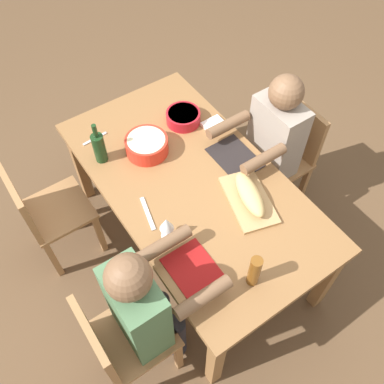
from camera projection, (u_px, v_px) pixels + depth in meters
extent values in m
plane|color=brown|center=(192.00, 242.00, 3.10)|extent=(8.00, 8.00, 0.00)
cube|color=olive|center=(192.00, 183.00, 2.52)|extent=(1.78, 0.96, 0.04)
cube|color=olive|center=(80.00, 165.00, 3.08)|extent=(0.07, 0.07, 0.70)
cube|color=olive|center=(215.00, 361.00, 2.28)|extent=(0.07, 0.07, 0.70)
cube|color=olive|center=(176.00, 119.00, 3.36)|extent=(0.07, 0.07, 0.70)
cube|color=olive|center=(327.00, 279.00, 2.56)|extent=(0.07, 0.07, 0.70)
cube|color=#9E7044|center=(58.00, 210.00, 2.75)|extent=(0.40, 0.40, 0.03)
cube|color=#9E7044|center=(20.00, 205.00, 2.51)|extent=(0.38, 0.04, 0.40)
cube|color=#9E7044|center=(78.00, 200.00, 3.07)|extent=(0.04, 0.04, 0.42)
cube|color=#9E7044|center=(100.00, 233.00, 2.90)|extent=(0.04, 0.04, 0.42)
cube|color=#9E7044|center=(34.00, 223.00, 2.95)|extent=(0.04, 0.04, 0.42)
cube|color=#9E7044|center=(53.00, 259.00, 2.79)|extent=(0.04, 0.04, 0.42)
cube|color=#9E7044|center=(133.00, 335.00, 2.27)|extent=(0.40, 0.40, 0.03)
cube|color=#9E7044|center=(96.00, 343.00, 2.04)|extent=(0.38, 0.04, 0.40)
cube|color=#9E7044|center=(148.00, 308.00, 2.59)|extent=(0.04, 0.04, 0.42)
cube|color=#9E7044|center=(178.00, 355.00, 2.43)|extent=(0.04, 0.04, 0.42)
cube|color=#9E7044|center=(98.00, 340.00, 2.48)|extent=(0.04, 0.04, 0.42)
cylinder|color=#2D2D38|center=(162.00, 314.00, 2.56)|extent=(0.11, 0.11, 0.45)
cylinder|color=#2D2D38|center=(177.00, 336.00, 2.48)|extent=(0.11, 0.11, 0.45)
cube|color=#4C724C|center=(137.00, 309.00, 2.06)|extent=(0.34, 0.20, 0.55)
cylinder|color=brown|center=(164.00, 244.00, 2.13)|extent=(0.07, 0.30, 0.07)
cylinder|color=brown|center=(203.00, 297.00, 1.97)|extent=(0.07, 0.30, 0.07)
sphere|color=brown|center=(128.00, 277.00, 1.76)|extent=(0.21, 0.21, 0.21)
cube|color=#9E7044|center=(276.00, 161.00, 2.99)|extent=(0.40, 0.40, 0.03)
cube|color=#9E7044|center=(301.00, 129.00, 2.88)|extent=(0.38, 0.04, 0.40)
cube|color=#9E7044|center=(269.00, 207.00, 3.03)|extent=(0.04, 0.04, 0.42)
cube|color=#9E7044|center=(239.00, 176.00, 3.20)|extent=(0.04, 0.04, 0.42)
cube|color=#9E7044|center=(303.00, 185.00, 3.15)|extent=(0.04, 0.04, 0.42)
cube|color=#9E7044|center=(273.00, 157.00, 3.31)|extent=(0.04, 0.04, 0.42)
cylinder|color=#2D2D38|center=(255.00, 200.00, 3.05)|extent=(0.11, 0.11, 0.45)
cylinder|color=#2D2D38|center=(242.00, 186.00, 3.13)|extent=(0.11, 0.11, 0.45)
cube|color=gray|center=(276.00, 137.00, 2.74)|extent=(0.34, 0.20, 0.55)
cylinder|color=brown|center=(264.00, 159.00, 2.47)|extent=(0.07, 0.30, 0.07)
cylinder|color=brown|center=(228.00, 125.00, 2.63)|extent=(0.07, 0.30, 0.07)
sphere|color=brown|center=(286.00, 92.00, 2.44)|extent=(0.21, 0.21, 0.21)
cylinder|color=red|center=(147.00, 145.00, 2.60)|extent=(0.26, 0.26, 0.11)
cylinder|color=beige|center=(146.00, 142.00, 2.57)|extent=(0.23, 0.23, 0.04)
cylinder|color=#B21923|center=(183.00, 117.00, 2.76)|extent=(0.22, 0.22, 0.08)
cylinder|color=orange|center=(183.00, 114.00, 2.74)|extent=(0.20, 0.20, 0.03)
cube|color=tan|center=(249.00, 200.00, 2.41)|extent=(0.45, 0.32, 0.02)
ellipsoid|color=tan|center=(250.00, 194.00, 2.37)|extent=(0.34, 0.19, 0.09)
cylinder|color=#193819|center=(99.00, 148.00, 2.52)|extent=(0.08, 0.08, 0.20)
cylinder|color=#193819|center=(95.00, 131.00, 2.41)|extent=(0.03, 0.03, 0.09)
cylinder|color=brown|center=(254.00, 271.00, 2.04)|extent=(0.06, 0.06, 0.22)
cylinder|color=silver|center=(168.00, 236.00, 2.28)|extent=(0.07, 0.07, 0.01)
cylinder|color=silver|center=(167.00, 232.00, 2.25)|extent=(0.01, 0.01, 0.07)
cone|color=silver|center=(166.00, 224.00, 2.19)|extent=(0.08, 0.08, 0.08)
cube|color=silver|center=(95.00, 139.00, 2.70)|extent=(0.03, 0.17, 0.01)
cube|color=maroon|center=(195.00, 272.00, 2.16)|extent=(0.32, 0.23, 0.01)
cube|color=black|center=(235.00, 157.00, 2.61)|extent=(0.32, 0.23, 0.01)
cube|color=silver|center=(148.00, 213.00, 2.37)|extent=(0.23, 0.08, 0.01)
cube|color=white|center=(215.00, 126.00, 2.76)|extent=(0.14, 0.14, 0.02)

